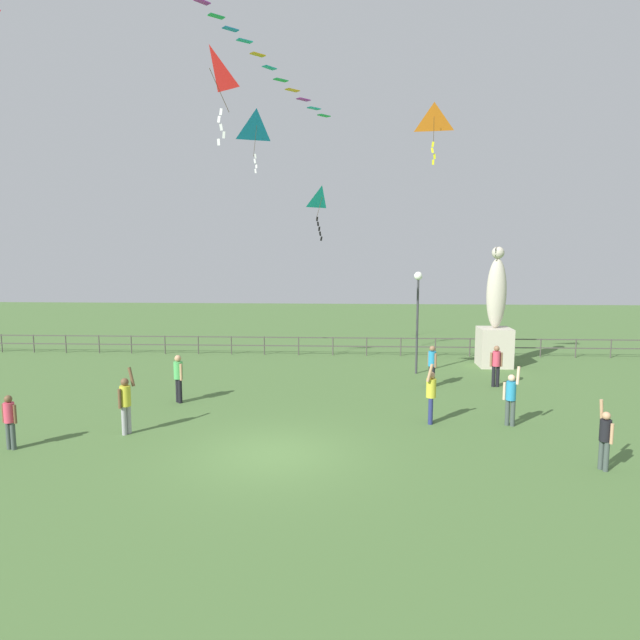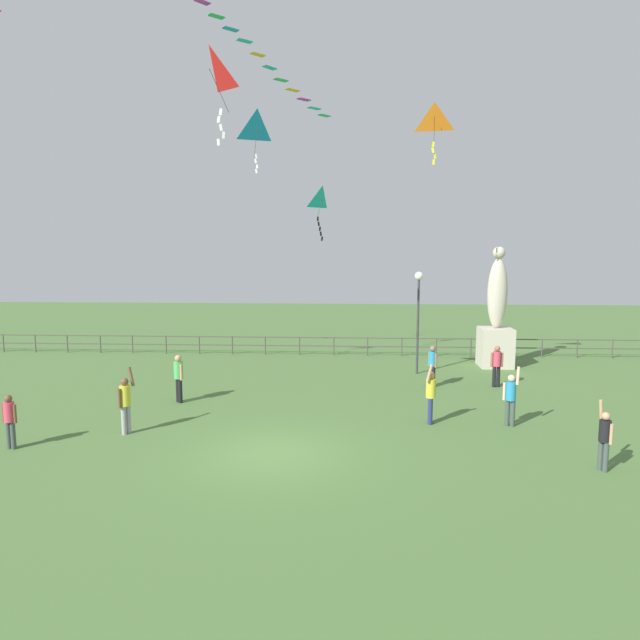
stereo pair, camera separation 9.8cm
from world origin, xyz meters
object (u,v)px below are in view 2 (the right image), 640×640
object	(u,v)px
person_3	(497,363)
person_4	(10,418)
person_6	(179,375)
person_2	(125,401)
kite_3	(323,199)
person_0	(511,396)
kite_2	(258,127)
person_7	(431,393)
kite_1	(210,72)
person_5	(432,363)
kite_0	(434,118)
statue_monument	(496,326)
lamppost	(418,300)
person_1	(605,436)

from	to	relation	value
person_3	person_4	distance (m)	17.06
person_6	person_2	bearing A→B (deg)	-99.02
person_4	kite_3	bearing A→B (deg)	53.89
person_0	kite_2	xyz separation A→B (m)	(-9.18, 8.54, 9.90)
person_7	kite_1	distance (m)	11.70
person_2	person_5	distance (m)	11.75
kite_0	kite_1	size ratio (longest dim) A/B	0.82
statue_monument	kite_1	bearing A→B (deg)	-139.57
statue_monument	kite_1	size ratio (longest dim) A/B	2.06
kite_2	kite_3	size ratio (longest dim) A/B	1.11
statue_monument	person_5	bearing A→B (deg)	-130.70
lamppost	person_1	world-z (taller)	lamppost
person_4	kite_1	distance (m)	11.30
lamppost	kite_0	distance (m)	7.48
kite_1	kite_2	xyz separation A→B (m)	(-0.06, 8.88, 0.27)
person_6	person_7	xyz separation A→B (m)	(8.67, -1.99, -0.01)
person_4	person_7	distance (m)	12.26
statue_monument	person_7	bearing A→B (deg)	-115.50
statue_monument	person_4	xyz separation A→B (m)	(-16.11, -11.70, -1.03)
person_3	person_5	size ratio (longest dim) A/B	1.00
lamppost	kite_2	xyz separation A→B (m)	(-7.13, 1.32, 7.61)
person_4	person_7	world-z (taller)	person_7
statue_monument	person_1	bearing A→B (deg)	-91.90
person_5	kite_1	xyz separation A→B (m)	(-7.41, -5.23, 9.64)
statue_monument	kite_0	size ratio (longest dim) A/B	2.49
kite_2	lamppost	bearing A→B (deg)	-10.51
person_0	person_6	bearing A→B (deg)	169.29
statue_monument	person_5	size ratio (longest dim) A/B	3.36
person_6	kite_2	xyz separation A→B (m)	(1.93, 6.43, 9.87)
statue_monument	person_0	world-z (taller)	statue_monument
person_4	kite_2	world-z (taller)	kite_2
lamppost	kite_0	world-z (taller)	kite_0
person_5	kite_2	bearing A→B (deg)	153.95
person_2	person_6	xyz separation A→B (m)	(0.55, 3.46, -0.01)
person_4	kite_3	xyz separation A→B (m)	(8.10, 11.10, 6.76)
person_7	kite_3	bearing A→B (deg)	114.91
person_3	kite_3	xyz separation A→B (m)	(-7.09, 3.34, 6.68)
lamppost	person_2	size ratio (longest dim) A/B	2.23
kite_0	statue_monument	bearing A→B (deg)	48.42
person_0	person_3	bearing A→B (deg)	80.57
lamppost	person_5	bearing A→B (deg)	-81.91
person_5	person_0	bearing A→B (deg)	-70.64
person_1	kite_2	world-z (taller)	kite_2
person_1	person_3	bearing A→B (deg)	93.46
statue_monument	kite_2	bearing A→B (deg)	-177.99
person_4	kite_0	bearing A→B (deg)	31.32
person_4	kite_2	distance (m)	15.95
kite_3	person_1	bearing A→B (deg)	-57.20
person_0	kite_0	distance (m)	10.70
person_7	kite_2	world-z (taller)	kite_2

